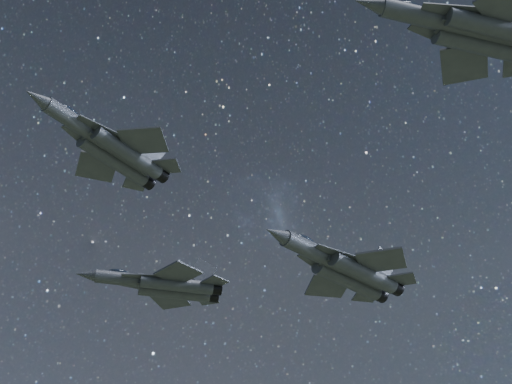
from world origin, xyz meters
name	(u,v)px	position (x,y,z in m)	size (l,w,h in m)	color
jet_lead	(110,148)	(-12.52, -0.40, 143.20)	(15.35, 10.09, 3.94)	#383C46
jet_left	(164,285)	(-0.11, 17.57, 141.05)	(16.84, 11.45, 4.23)	#383C46
jet_right	(472,31)	(8.09, -24.10, 145.67)	(16.91, 11.61, 4.24)	#383C46
jet_slot	(345,269)	(16.05, 5.69, 141.49)	(20.17, 13.75, 5.07)	#383C46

